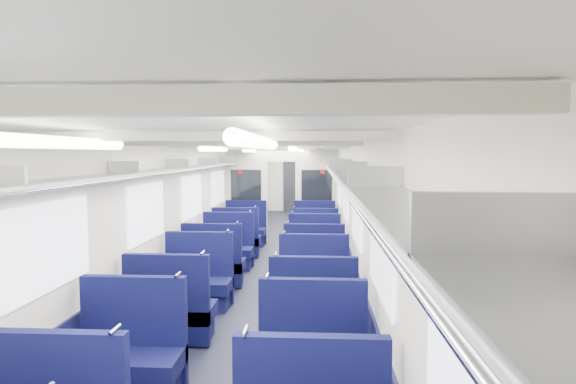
% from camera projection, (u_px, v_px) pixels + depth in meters
% --- Properties ---
extents(floor, '(2.80, 18.00, 0.01)m').
position_uv_depth(floor, '(271.00, 267.00, 9.18)').
color(floor, black).
rests_on(floor, ground).
extents(ceiling, '(2.80, 18.00, 0.01)m').
position_uv_depth(ceiling, '(271.00, 146.00, 8.99)').
color(ceiling, white).
rests_on(ceiling, wall_left).
extents(wall_left, '(0.02, 18.00, 2.35)m').
position_uv_depth(wall_left, '(199.00, 206.00, 9.17)').
color(wall_left, beige).
rests_on(wall_left, floor).
extents(dado_left, '(0.03, 17.90, 0.70)m').
position_uv_depth(dado_left, '(201.00, 248.00, 9.24)').
color(dado_left, '#101136').
rests_on(dado_left, floor).
extents(wall_right, '(0.02, 18.00, 2.35)m').
position_uv_depth(wall_right, '(344.00, 207.00, 9.01)').
color(wall_right, beige).
rests_on(wall_right, floor).
extents(dado_right, '(0.03, 17.90, 0.70)m').
position_uv_depth(dado_right, '(343.00, 250.00, 9.07)').
color(dado_right, '#101136').
rests_on(dado_right, floor).
extents(wall_far, '(2.80, 0.02, 2.35)m').
position_uv_depth(wall_far, '(293.00, 180.00, 18.04)').
color(wall_far, beige).
rests_on(wall_far, floor).
extents(luggage_rack_left, '(0.36, 17.40, 0.18)m').
position_uv_depth(luggage_rack_left, '(208.00, 165.00, 9.09)').
color(luggage_rack_left, '#B2B5BA').
rests_on(luggage_rack_left, wall_left).
extents(luggage_rack_right, '(0.36, 17.40, 0.18)m').
position_uv_depth(luggage_rack_right, '(335.00, 165.00, 8.95)').
color(luggage_rack_right, '#B2B5BA').
rests_on(luggage_rack_right, wall_right).
extents(windows, '(2.78, 15.60, 0.75)m').
position_uv_depth(windows, '(269.00, 196.00, 8.61)').
color(windows, white).
rests_on(windows, wall_left).
extents(ceiling_fittings, '(2.70, 16.06, 0.11)m').
position_uv_depth(ceiling_fittings, '(270.00, 149.00, 8.74)').
color(ceiling_fittings, beige).
rests_on(ceiling_fittings, ceiling).
extents(end_door, '(0.75, 0.06, 2.00)m').
position_uv_depth(end_door, '(293.00, 185.00, 18.00)').
color(end_door, black).
rests_on(end_door, floor).
extents(bulkhead, '(2.80, 0.10, 2.35)m').
position_uv_depth(bulkhead, '(281.00, 193.00, 11.74)').
color(bulkhead, beige).
rests_on(bulkhead, floor).
extents(seat_6, '(0.98, 0.54, 1.10)m').
position_uv_depth(seat_6, '(129.00, 359.00, 4.29)').
color(seat_6, '#0D1040').
rests_on(seat_6, floor).
extents(seat_7, '(0.98, 0.54, 1.10)m').
position_uv_depth(seat_7, '(312.00, 364.00, 4.20)').
color(seat_7, '#0D1040').
rests_on(seat_7, floor).
extents(seat_8, '(0.98, 0.54, 1.10)m').
position_uv_depth(seat_8, '(171.00, 314.00, 5.51)').
color(seat_8, '#0D1040').
rests_on(seat_8, floor).
extents(seat_9, '(0.98, 0.54, 1.10)m').
position_uv_depth(seat_9, '(313.00, 317.00, 5.39)').
color(seat_9, '#0D1040').
rests_on(seat_9, floor).
extents(seat_10, '(0.98, 0.54, 1.10)m').
position_uv_depth(seat_10, '(198.00, 284.00, 6.77)').
color(seat_10, '#0D1040').
rests_on(seat_10, floor).
extents(seat_11, '(0.98, 0.54, 1.10)m').
position_uv_depth(seat_11, '(314.00, 288.00, 6.58)').
color(seat_11, '#0D1040').
rests_on(seat_11, floor).
extents(seat_12, '(0.98, 0.54, 1.10)m').
position_uv_depth(seat_12, '(214.00, 266.00, 7.84)').
color(seat_12, '#0D1040').
rests_on(seat_12, floor).
extents(seat_13, '(0.98, 0.54, 1.10)m').
position_uv_depth(seat_13, '(314.00, 267.00, 7.80)').
color(seat_13, '#0D1040').
rests_on(seat_13, floor).
extents(seat_14, '(0.98, 0.54, 1.10)m').
position_uv_depth(seat_14, '(228.00, 251.00, 9.06)').
color(seat_14, '#0D1040').
rests_on(seat_14, floor).
extents(seat_15, '(0.98, 0.54, 1.10)m').
position_uv_depth(seat_15, '(314.00, 253.00, 8.84)').
color(seat_15, '#0D1040').
rests_on(seat_15, floor).
extents(seat_16, '(0.98, 0.54, 1.10)m').
position_uv_depth(seat_16, '(237.00, 241.00, 10.09)').
color(seat_16, '#0D1040').
rests_on(seat_16, floor).
extents(seat_17, '(0.98, 0.54, 1.10)m').
position_uv_depth(seat_17, '(314.00, 242.00, 9.98)').
color(seat_17, '#0D1040').
rests_on(seat_17, floor).
extents(seat_18, '(0.98, 0.54, 1.10)m').
position_uv_depth(seat_18, '(245.00, 231.00, 11.35)').
color(seat_18, '#0D1040').
rests_on(seat_18, floor).
extents(seat_19, '(0.98, 0.54, 1.10)m').
position_uv_depth(seat_19, '(315.00, 232.00, 11.28)').
color(seat_19, '#0D1040').
rests_on(seat_19, floor).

